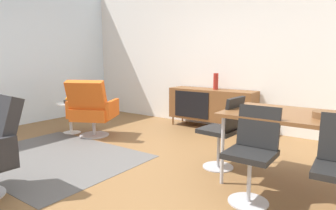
{
  "coord_description": "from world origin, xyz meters",
  "views": [
    {
      "loc": [
        2.38,
        -2.45,
        1.29
      ],
      "look_at": [
        0.46,
        0.24,
        0.75
      ],
      "focal_mm": 31.38,
      "sensor_mm": 36.0,
      "label": 1
    }
  ],
  "objects_px": {
    "sideboard": "(212,105)",
    "dining_chair_near_window": "(224,130)",
    "wooden_bowl_on_table": "(328,115)",
    "dining_table": "(310,119)",
    "lounge_chair_red": "(92,109)",
    "fruit_bowl": "(70,100)",
    "dining_chair_front_left": "(253,150)",
    "vase_cobalt": "(216,81)",
    "side_table_round": "(70,114)"
  },
  "relations": [
    {
      "from": "lounge_chair_red",
      "to": "fruit_bowl",
      "type": "distance_m",
      "value": 0.52
    },
    {
      "from": "sideboard",
      "to": "dining_table",
      "type": "bearing_deg",
      "value": -41.57
    },
    {
      "from": "wooden_bowl_on_table",
      "to": "lounge_chair_red",
      "type": "relative_size",
      "value": 0.27
    },
    {
      "from": "dining_chair_front_left",
      "to": "lounge_chair_red",
      "type": "bearing_deg",
      "value": 168.14
    },
    {
      "from": "wooden_bowl_on_table",
      "to": "fruit_bowl",
      "type": "distance_m",
      "value": 3.91
    },
    {
      "from": "dining_chair_near_window",
      "to": "lounge_chair_red",
      "type": "bearing_deg",
      "value": 178.72
    },
    {
      "from": "sideboard",
      "to": "lounge_chair_red",
      "type": "xyz_separation_m",
      "value": [
        -1.32,
        -1.66,
        0.03
      ]
    },
    {
      "from": "wooden_bowl_on_table",
      "to": "vase_cobalt",
      "type": "bearing_deg",
      "value": 138.58
    },
    {
      "from": "vase_cobalt",
      "to": "wooden_bowl_on_table",
      "type": "height_order",
      "value": "vase_cobalt"
    },
    {
      "from": "dining_table",
      "to": "fruit_bowl",
      "type": "xyz_separation_m",
      "value": [
        -3.75,
        0.01,
        -0.13
      ]
    },
    {
      "from": "dining_chair_near_window",
      "to": "side_table_round",
      "type": "xyz_separation_m",
      "value": [
        -2.86,
        0.01,
        -0.15
      ]
    },
    {
      "from": "dining_table",
      "to": "wooden_bowl_on_table",
      "type": "xyz_separation_m",
      "value": [
        0.16,
        -0.07,
        0.07
      ]
    },
    {
      "from": "dining_table",
      "to": "lounge_chair_red",
      "type": "xyz_separation_m",
      "value": [
        -3.24,
        0.05,
        -0.23
      ]
    },
    {
      "from": "fruit_bowl",
      "to": "dining_chair_front_left",
      "type": "bearing_deg",
      "value": -9.44
    },
    {
      "from": "dining_table",
      "to": "dining_chair_near_window",
      "type": "distance_m",
      "value": 0.92
    },
    {
      "from": "sideboard",
      "to": "dining_chair_front_left",
      "type": "relative_size",
      "value": 1.87
    },
    {
      "from": "sideboard",
      "to": "dining_chair_front_left",
      "type": "bearing_deg",
      "value": -55.22
    },
    {
      "from": "sideboard",
      "to": "wooden_bowl_on_table",
      "type": "relative_size",
      "value": 6.15
    },
    {
      "from": "lounge_chair_red",
      "to": "dining_table",
      "type": "bearing_deg",
      "value": -0.85
    },
    {
      "from": "dining_table",
      "to": "lounge_chair_red",
      "type": "distance_m",
      "value": 3.25
    },
    {
      "from": "dining_chair_near_window",
      "to": "lounge_chair_red",
      "type": "xyz_separation_m",
      "value": [
        -2.35,
        0.05,
        -0.0
      ]
    },
    {
      "from": "dining_chair_near_window",
      "to": "vase_cobalt",
      "type": "bearing_deg",
      "value": 119.35
    },
    {
      "from": "dining_chair_near_window",
      "to": "fruit_bowl",
      "type": "height_order",
      "value": "dining_chair_near_window"
    },
    {
      "from": "lounge_chair_red",
      "to": "fruit_bowl",
      "type": "bearing_deg",
      "value": -175.21
    },
    {
      "from": "side_table_round",
      "to": "wooden_bowl_on_table",
      "type": "bearing_deg",
      "value": -1.04
    },
    {
      "from": "sideboard",
      "to": "dining_table",
      "type": "distance_m",
      "value": 2.58
    },
    {
      "from": "dining_chair_near_window",
      "to": "fruit_bowl",
      "type": "xyz_separation_m",
      "value": [
        -2.86,
        0.01,
        0.09
      ]
    },
    {
      "from": "sideboard",
      "to": "vase_cobalt",
      "type": "distance_m",
      "value": 0.43
    },
    {
      "from": "wooden_bowl_on_table",
      "to": "dining_chair_front_left",
      "type": "bearing_deg",
      "value": -135.81
    },
    {
      "from": "sideboard",
      "to": "dining_chair_near_window",
      "type": "bearing_deg",
      "value": -58.85
    },
    {
      "from": "dining_chair_front_left",
      "to": "lounge_chair_red",
      "type": "height_order",
      "value": "lounge_chair_red"
    },
    {
      "from": "wooden_bowl_on_table",
      "to": "lounge_chair_red",
      "type": "distance_m",
      "value": 3.41
    },
    {
      "from": "sideboard",
      "to": "fruit_bowl",
      "type": "height_order",
      "value": "sideboard"
    },
    {
      "from": "wooden_bowl_on_table",
      "to": "fruit_bowl",
      "type": "height_order",
      "value": "wooden_bowl_on_table"
    },
    {
      "from": "wooden_bowl_on_table",
      "to": "side_table_round",
      "type": "xyz_separation_m",
      "value": [
        -3.9,
        0.07,
        -0.45
      ]
    },
    {
      "from": "sideboard",
      "to": "side_table_round",
      "type": "relative_size",
      "value": 3.08
    },
    {
      "from": "dining_table",
      "to": "vase_cobalt",
      "type": "bearing_deg",
      "value": 137.33
    },
    {
      "from": "vase_cobalt",
      "to": "side_table_round",
      "type": "bearing_deg",
      "value": -138.09
    },
    {
      "from": "lounge_chair_red",
      "to": "side_table_round",
      "type": "bearing_deg",
      "value": -175.13
    },
    {
      "from": "vase_cobalt",
      "to": "wooden_bowl_on_table",
      "type": "relative_size",
      "value": 1.12
    },
    {
      "from": "sideboard",
      "to": "dining_chair_near_window",
      "type": "xyz_separation_m",
      "value": [
        1.03,
        -1.71,
        0.03
      ]
    },
    {
      "from": "lounge_chair_red",
      "to": "sideboard",
      "type": "bearing_deg",
      "value": 51.46
    },
    {
      "from": "wooden_bowl_on_table",
      "to": "sideboard",
      "type": "bearing_deg",
      "value": 139.59
    },
    {
      "from": "dining_table",
      "to": "lounge_chair_red",
      "type": "bearing_deg",
      "value": 179.15
    },
    {
      "from": "dining_table",
      "to": "fruit_bowl",
      "type": "distance_m",
      "value": 3.75
    },
    {
      "from": "sideboard",
      "to": "dining_table",
      "type": "xyz_separation_m",
      "value": [
        1.92,
        -1.7,
        0.26
      ]
    },
    {
      "from": "wooden_bowl_on_table",
      "to": "dining_table",
      "type": "bearing_deg",
      "value": 157.31
    },
    {
      "from": "fruit_bowl",
      "to": "wooden_bowl_on_table",
      "type": "bearing_deg",
      "value": -1.05
    },
    {
      "from": "side_table_round",
      "to": "fruit_bowl",
      "type": "distance_m",
      "value": 0.24
    },
    {
      "from": "wooden_bowl_on_table",
      "to": "dining_chair_front_left",
      "type": "distance_m",
      "value": 0.77
    }
  ]
}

